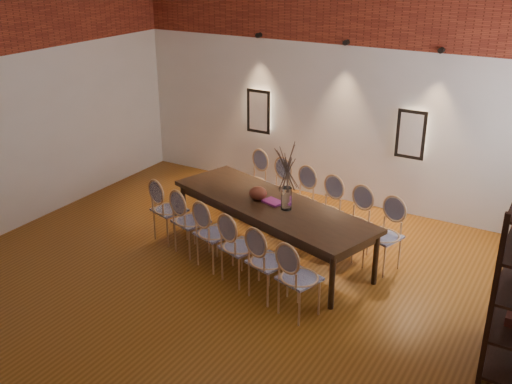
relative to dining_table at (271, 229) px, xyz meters
The scene contains 24 objects.
floor 1.34m from the dining_table, 96.24° to the right, with size 7.00×7.00×0.02m, color brown.
wall_back 2.80m from the dining_table, 93.51° to the left, with size 7.00×0.10×4.00m, color silver.
niche_left 2.77m from the dining_table, 123.50° to the left, with size 0.36×0.06×0.66m, color #FFEAC6.
niche_right 2.63m from the dining_table, 61.91° to the left, with size 0.36×0.06×0.66m, color #FFEAC6.
spot_fixture_left 3.38m from the dining_table, 123.86° to the left, with size 0.08×0.08×0.10m, color black.
spot_fixture_mid 3.06m from the dining_table, 88.38° to the left, with size 0.08×0.08×0.10m, color black.
spot_fixture_right 3.39m from the dining_table, 55.75° to the left, with size 0.08×0.08×0.10m, color black.
dining_table is the anchor object (origin of this frame).
chair_near_a 1.47m from the dining_table, 165.99° to the right, with size 0.44×0.44×0.94m, color tan, non-canonical shape.
chair_near_b 1.08m from the dining_table, 151.90° to the right, with size 0.44×0.44×0.94m, color tan, non-canonical shape.
chair_near_c 0.81m from the dining_table, 125.50° to the right, with size 0.44×0.44×0.94m, color tan, non-canonical shape.
chair_near_d 0.81m from the dining_table, 89.12° to the right, with size 0.44×0.44×0.94m, color tan, non-canonical shape.
chair_near_e 1.08m from the dining_table, 62.72° to the right, with size 0.44×0.44×0.94m, color tan, non-canonical shape.
chair_near_f 1.47m from the dining_table, 48.64° to the right, with size 0.44×0.44×0.94m, color tan, non-canonical shape.
chair_far_a 1.47m from the dining_table, 131.36° to the left, with size 0.44×0.44×0.94m, color tan, non-canonical shape.
chair_far_b 1.08m from the dining_table, 117.28° to the left, with size 0.44×0.44×0.94m, color tan, non-canonical shape.
chair_far_c 0.81m from the dining_table, 90.88° to the left, with size 0.44×0.44×0.94m, color tan, non-canonical shape.
chair_far_d 0.81m from the dining_table, 54.50° to the left, with size 0.44×0.44×0.94m, color tan, non-canonical shape.
chair_far_e 1.08m from the dining_table, 28.10° to the left, with size 0.44×0.44×0.94m, color tan, non-canonical shape.
chair_far_f 1.47m from the dining_table, 14.01° to the left, with size 0.44×0.44×0.94m, color tan, non-canonical shape.
vase 0.59m from the dining_table, 17.31° to the right, with size 0.14×0.14×0.30m, color silver.
dried_branches 1.01m from the dining_table, 17.31° to the right, with size 0.50×0.50×0.70m, color #46352C, non-canonical shape.
bowl 0.51m from the dining_table, behind, with size 0.24×0.24×0.18m, color maroon.
book 0.39m from the dining_table, 25.16° to the left, with size 0.26×0.18×0.03m, color #892772.
Camera 1 is at (3.61, -5.05, 3.90)m, focal length 42.00 mm.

